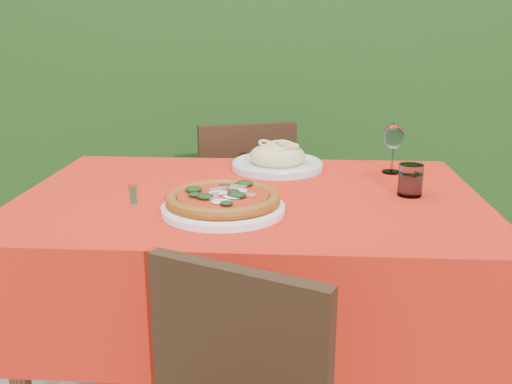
# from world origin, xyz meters

# --- Properties ---
(hedge) EXTENTS (3.20, 0.55, 1.78)m
(hedge) POSITION_xyz_m (0.00, 1.55, 0.92)
(hedge) COLOR black
(hedge) RESTS_ON ground
(dining_table) EXTENTS (1.26, 0.86, 0.75)m
(dining_table) POSITION_xyz_m (0.00, 0.00, 0.60)
(dining_table) COLOR #4C3218
(dining_table) RESTS_ON ground
(chair_far) EXTENTS (0.48, 0.48, 0.84)m
(chair_far) POSITION_xyz_m (-0.08, 0.70, 0.48)
(chair_far) COLOR black
(chair_far) RESTS_ON ground
(pizza_plate) EXTENTS (0.37, 0.37, 0.06)m
(pizza_plate) POSITION_xyz_m (-0.05, -0.16, 0.77)
(pizza_plate) COLOR white
(pizza_plate) RESTS_ON dining_table
(pasta_plate) EXTENTS (0.29, 0.29, 0.08)m
(pasta_plate) POSITION_xyz_m (0.07, 0.29, 0.78)
(pasta_plate) COLOR silver
(pasta_plate) RESTS_ON dining_table
(water_glass) EXTENTS (0.07, 0.07, 0.09)m
(water_glass) POSITION_xyz_m (0.44, 0.01, 0.79)
(water_glass) COLOR silver
(water_glass) RESTS_ON dining_table
(wine_glass) EXTENTS (0.06, 0.06, 0.16)m
(wine_glass) POSITION_xyz_m (0.43, 0.26, 0.86)
(wine_glass) COLOR silver
(wine_glass) RESTS_ON dining_table
(fork) EXTENTS (0.09, 0.22, 0.01)m
(fork) POSITION_xyz_m (-0.31, -0.06, 0.75)
(fork) COLOR silver
(fork) RESTS_ON dining_table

